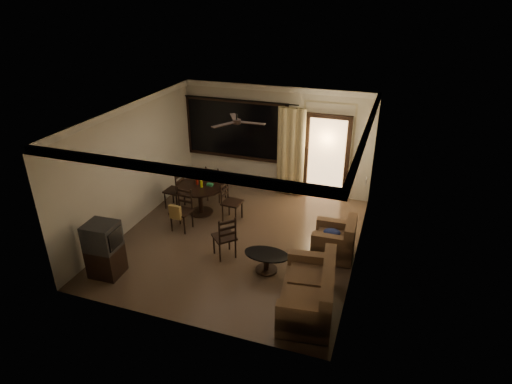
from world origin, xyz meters
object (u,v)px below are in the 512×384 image
at_px(dining_chair_north, 216,190).
at_px(dining_table, 200,192).
at_px(side_chair, 225,244).
at_px(coffee_table, 266,259).
at_px(dining_chair_south, 182,217).
at_px(armchair, 336,241).
at_px(sofa, 311,294).
at_px(tv_cabinet, 104,249).
at_px(dining_chair_west, 175,197).
at_px(dining_chair_east, 232,209).

bearing_deg(dining_chair_north, dining_table, 90.12).
height_order(dining_table, side_chair, side_chair).
distance_m(dining_chair_north, coffee_table, 3.31).
height_order(dining_chair_south, armchair, dining_chair_south).
distance_m(dining_table, dining_chair_south, 0.90).
bearing_deg(side_chair, dining_table, -95.00).
xyz_separation_m(sofa, coffee_table, (-1.05, 0.83, -0.08)).
xyz_separation_m(dining_table, sofa, (3.27, -2.56, -0.23)).
distance_m(sofa, side_chair, 2.25).
xyz_separation_m(tv_cabinet, armchair, (4.04, 2.03, -0.21)).
distance_m(tv_cabinet, sofa, 3.92).
distance_m(sofa, armchair, 1.78).
bearing_deg(dining_chair_north, tv_cabinet, 83.55).
bearing_deg(dining_chair_south, dining_chair_west, 130.45).
bearing_deg(dining_chair_east, dining_chair_north, 46.76).
height_order(dining_chair_east, tv_cabinet, tv_cabinet).
xyz_separation_m(dining_table, dining_chair_west, (-0.74, 0.06, -0.29)).
bearing_deg(dining_chair_west, coffee_table, 63.26).
distance_m(tv_cabinet, side_chair, 2.31).
distance_m(tv_cabinet, coffee_table, 3.07).
bearing_deg(coffee_table, dining_table, 142.08).
bearing_deg(dining_chair_south, dining_chair_east, 45.70).
xyz_separation_m(dining_chair_south, armchair, (3.47, 0.07, 0.03)).
distance_m(armchair, side_chair, 2.26).
height_order(tv_cabinet, side_chair, tv_cabinet).
relative_size(dining_chair_west, sofa, 0.56).
xyz_separation_m(dining_table, dining_chair_east, (0.83, -0.07, -0.29)).
xyz_separation_m(tv_cabinet, side_chair, (1.90, 1.28, -0.27)).
bearing_deg(sofa, dining_chair_north, 126.47).
relative_size(sofa, armchair, 2.01).
xyz_separation_m(dining_chair_west, tv_cabinet, (0.10, -2.88, 0.27)).
bearing_deg(side_chair, tv_cabinet, -10.63).
xyz_separation_m(dining_chair_west, dining_chair_north, (0.80, 0.72, 0.00)).
relative_size(sofa, coffee_table, 1.92).
bearing_deg(dining_chair_west, dining_table, 89.49).
bearing_deg(dining_chair_south, armchair, 5.67).
relative_size(dining_chair_north, side_chair, 1.00).
height_order(dining_chair_east, coffee_table, dining_chair_east).
relative_size(dining_table, dining_chair_south, 1.22).
height_order(dining_chair_south, tv_cabinet, tv_cabinet).
height_order(dining_chair_east, sofa, dining_chair_east).
xyz_separation_m(dining_chair_west, armchair, (4.14, -0.85, 0.06)).
xyz_separation_m(dining_chair_east, sofa, (2.43, -2.50, 0.06)).
relative_size(dining_chair_east, dining_chair_north, 1.00).
bearing_deg(tv_cabinet, dining_chair_south, 71.15).
bearing_deg(dining_chair_south, side_chair, -22.33).
relative_size(sofa, side_chair, 1.78).
bearing_deg(dining_chair_north, dining_chair_south, 90.00).
xyz_separation_m(sofa, armchair, (0.14, 1.78, -0.00)).
height_order(dining_chair_north, coffee_table, dining_chair_north).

